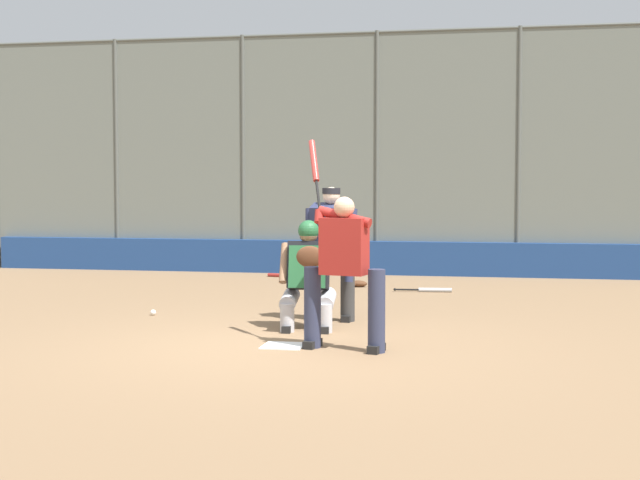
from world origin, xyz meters
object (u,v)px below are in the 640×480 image
object	(u,v)px
spare_bat_by_padding	(283,275)
fielding_glove_on_dirt	(358,284)
spare_bat_near_backstop	(431,290)
baseball_loose	(153,312)
batter_at_plate	(343,267)
umpire_home	(332,250)
catcher_behind_plate	(308,273)

from	to	relation	value
spare_bat_by_padding	fielding_glove_on_dirt	bearing A→B (deg)	150.40
spare_bat_near_backstop	baseball_loose	size ratio (longest dim) A/B	12.31
batter_at_plate	spare_bat_by_padding	size ratio (longest dim) A/B	2.62
batter_at_plate	umpire_home	distance (m)	1.92
spare_bat_near_backstop	fielding_glove_on_dirt	world-z (taller)	fielding_glove_on_dirt
batter_at_plate	fielding_glove_on_dirt	distance (m)	5.68
spare_bat_near_backstop	baseball_loose	distance (m)	4.63
batter_at_plate	umpire_home	world-z (taller)	batter_at_plate
baseball_loose	batter_at_plate	bearing A→B (deg)	145.62
spare_bat_by_padding	spare_bat_near_backstop	bearing A→B (deg)	157.62
batter_at_plate	spare_bat_by_padding	distance (m)	7.28
batter_at_plate	catcher_behind_plate	bearing A→B (deg)	-50.70
catcher_behind_plate	baseball_loose	world-z (taller)	catcher_behind_plate
spare_bat_near_backstop	fielding_glove_on_dirt	bearing A→B (deg)	154.12
catcher_behind_plate	umpire_home	bearing A→B (deg)	-107.69
batter_at_plate	baseball_loose	world-z (taller)	batter_at_plate
spare_bat_by_padding	fielding_glove_on_dirt	world-z (taller)	fielding_glove_on_dirt
umpire_home	catcher_behind_plate	bearing A→B (deg)	81.69
catcher_behind_plate	spare_bat_near_backstop	size ratio (longest dim) A/B	1.39
catcher_behind_plate	fielding_glove_on_dirt	distance (m)	4.46
umpire_home	fielding_glove_on_dirt	bearing A→B (deg)	-82.41
baseball_loose	spare_bat_by_padding	bearing A→B (deg)	-96.40
umpire_home	spare_bat_by_padding	world-z (taller)	umpire_home
batter_at_plate	spare_bat_by_padding	world-z (taller)	batter_at_plate
umpire_home	baseball_loose	bearing A→B (deg)	2.99
umpire_home	spare_bat_near_backstop	size ratio (longest dim) A/B	1.81
catcher_behind_plate	fielding_glove_on_dirt	xyz separation A→B (m)	(0.07, -4.42, -0.61)
catcher_behind_plate	spare_bat_by_padding	distance (m)	5.97
umpire_home	spare_bat_by_padding	bearing A→B (deg)	-66.26
umpire_home	baseball_loose	size ratio (longest dim) A/B	22.30
fielding_glove_on_dirt	spare_bat_near_backstop	bearing A→B (deg)	158.78
catcher_behind_plate	spare_bat_near_backstop	distance (m)	4.15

